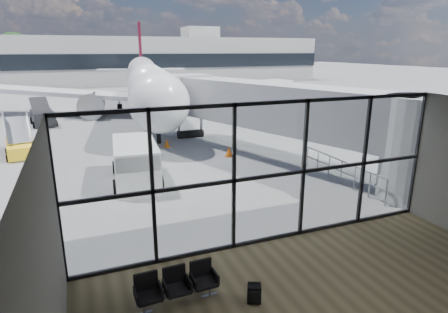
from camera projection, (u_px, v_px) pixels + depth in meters
ground at (120, 97)px, 47.81m from camera, size 220.00×220.00×0.00m
lounge_shell at (392, 230)px, 7.03m from camera, size 12.02×8.01×4.51m
glass_curtain_wall at (270, 174)px, 11.43m from camera, size 12.10×0.12×4.50m
jet_bridge at (289, 113)px, 19.34m from camera, size 8.00×16.50×4.33m
apron_railing at (341, 169)px, 16.96m from camera, size 0.06×5.46×1.11m
far_terminal at (100, 59)px, 66.09m from camera, size 80.00×12.20×11.00m
tree_5 at (15, 50)px, 69.51m from camera, size 6.27×6.27×9.03m
seating_row at (176, 284)px, 9.01m from camera, size 2.02×0.62×0.89m
backpack at (254, 294)px, 9.03m from camera, size 0.39×0.39×0.50m
airliner at (147, 82)px, 36.69m from camera, size 31.11×36.21×9.35m
service_van at (136, 162)px, 17.09m from camera, size 2.40×4.45×1.87m
belt_loader at (43, 117)px, 30.27m from camera, size 2.21×4.55×2.01m
mobile_stairs at (21, 148)px, 21.44m from camera, size 1.91×3.12×2.07m
traffic_cone_a at (167, 143)px, 23.49m from camera, size 0.37×0.37×0.53m
traffic_cone_b at (229, 151)px, 21.43m from camera, size 0.43×0.43×0.62m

